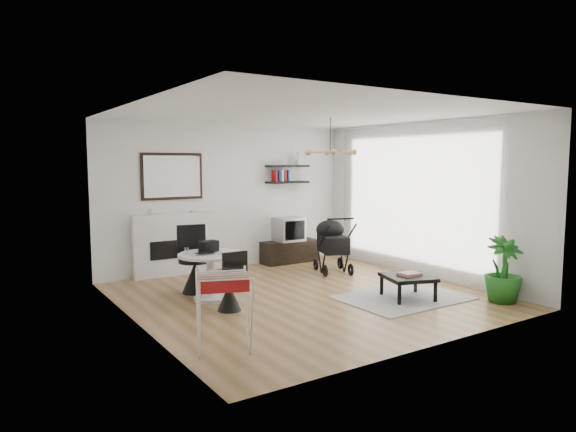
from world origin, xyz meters
TOP-DOWN VIEW (x-y plane):
  - floor at (0.00, 0.00)m, footprint 5.00×5.00m
  - ceiling at (0.00, 0.00)m, footprint 5.00×5.00m
  - wall_back at (0.00, 2.50)m, footprint 5.00×0.00m
  - wall_left at (-2.50, 0.00)m, footprint 0.00×5.00m
  - wall_right at (2.50, 0.00)m, footprint 0.00×5.00m
  - sheer_curtain at (2.40, 0.20)m, footprint 0.04×3.60m
  - fireplace at (-1.10, 2.42)m, footprint 1.50×0.17m
  - shelf_lower at (1.24, 2.37)m, footprint 0.90×0.25m
  - shelf_upper at (1.24, 2.37)m, footprint 0.90×0.25m
  - pendant_lamp at (0.70, 0.30)m, footprint 0.90×0.90m
  - tv_console at (1.24, 2.29)m, footprint 1.17×0.41m
  - crt_tv at (1.21, 2.28)m, footprint 0.54×0.47m
  - dining_table at (-1.27, 0.55)m, footprint 0.94×0.94m
  - laptop at (-1.32, 0.50)m, footprint 0.37×0.28m
  - black_bag at (-1.22, 0.71)m, footprint 0.30×0.22m
  - newspaper at (-1.08, 0.47)m, footprint 0.38×0.33m
  - drinking_glass at (-1.56, 0.72)m, footprint 0.06×0.06m
  - chair_far at (-1.29, 1.09)m, footprint 0.51×0.53m
  - chair_near at (-1.28, -0.09)m, footprint 0.40×0.40m
  - drying_rack at (-2.02, -1.44)m, footprint 0.71×0.69m
  - stroller at (1.41, 1.14)m, footprint 0.79×0.96m
  - rug at (1.15, -0.90)m, footprint 1.81×1.31m
  - coffee_table at (1.18, -0.97)m, footprint 0.83×0.83m
  - magazines at (1.19, -0.98)m, footprint 0.31×0.25m
  - potted_plant at (2.19, -1.82)m, footprint 0.64×0.64m

SIDE VIEW (x-z plane):
  - floor at x=0.00m, z-range 0.00..0.00m
  - rug at x=1.15m, z-range 0.00..0.01m
  - tv_console at x=1.24m, z-range 0.00..0.44m
  - chair_near at x=-1.28m, z-range -0.15..0.68m
  - coffee_table at x=1.18m, z-range 0.14..0.48m
  - chair_far at x=-1.29m, z-range -0.19..0.84m
  - magazines at x=1.19m, z-range 0.35..0.39m
  - drying_rack at x=-2.02m, z-range 0.02..0.87m
  - dining_table at x=-1.27m, z-range 0.11..0.80m
  - stroller at x=1.41m, z-range -0.08..0.98m
  - potted_plant at x=2.19m, z-range 0.00..0.94m
  - crt_tv at x=1.21m, z-range 0.44..0.91m
  - fireplace at x=-1.10m, z-range -0.39..1.77m
  - newspaper at x=-1.08m, z-range 0.69..0.70m
  - laptop at x=-1.32m, z-range 0.69..0.71m
  - drinking_glass at x=-1.56m, z-range 0.69..0.78m
  - black_bag at x=-1.22m, z-range 0.69..0.85m
  - wall_back at x=0.00m, z-range -1.15..3.85m
  - wall_left at x=-2.50m, z-range -1.15..3.85m
  - wall_right at x=2.50m, z-range -1.15..3.85m
  - sheer_curtain at x=2.40m, z-range 0.05..2.65m
  - shelf_lower at x=1.24m, z-range 1.58..1.62m
  - shelf_upper at x=1.24m, z-range 1.90..1.94m
  - pendant_lamp at x=0.70m, z-range 2.10..2.20m
  - ceiling at x=0.00m, z-range 2.70..2.70m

